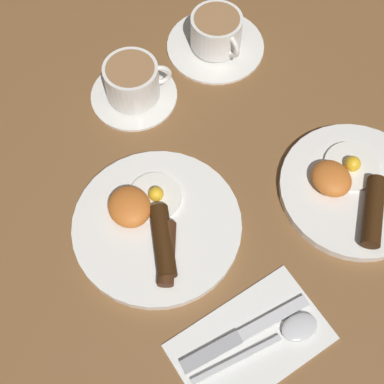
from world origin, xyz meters
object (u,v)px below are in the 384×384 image
at_px(breakfast_plate_far, 354,188).
at_px(teacup_far, 216,36).
at_px(teacup_near, 133,84).
at_px(knife, 239,337).
at_px(breakfast_plate_near, 155,224).
at_px(spoon, 287,333).

distance_m(breakfast_plate_far, teacup_far, 0.35).
relative_size(breakfast_plate_far, teacup_far, 1.33).
distance_m(teacup_near, knife, 0.42).
distance_m(breakfast_plate_near, teacup_near, 0.24).
distance_m(teacup_far, spoon, 0.50).
bearing_deg(teacup_near, breakfast_plate_near, -19.92).
height_order(breakfast_plate_near, spoon, breakfast_plate_near).
distance_m(breakfast_plate_near, teacup_far, 0.36).
bearing_deg(breakfast_plate_near, knife, 5.93).
bearing_deg(knife, teacup_far, 64.25).
height_order(breakfast_plate_far, teacup_far, teacup_far).
distance_m(teacup_near, spoon, 0.45).
relative_size(breakfast_plate_near, teacup_far, 1.44).
relative_size(knife, spoon, 1.05).
height_order(breakfast_plate_near, breakfast_plate_far, breakfast_plate_near).
xyz_separation_m(teacup_far, knife, (0.44, -0.23, -0.02)).
bearing_deg(breakfast_plate_near, breakfast_plate_far, 71.40).
relative_size(breakfast_plate_far, spoon, 1.25).
xyz_separation_m(breakfast_plate_far, knife, (0.10, -0.26, -0.00)).
relative_size(breakfast_plate_near, spoon, 1.35).
xyz_separation_m(teacup_near, spoon, (0.45, -0.01, -0.02)).
bearing_deg(teacup_near, knife, -8.40).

